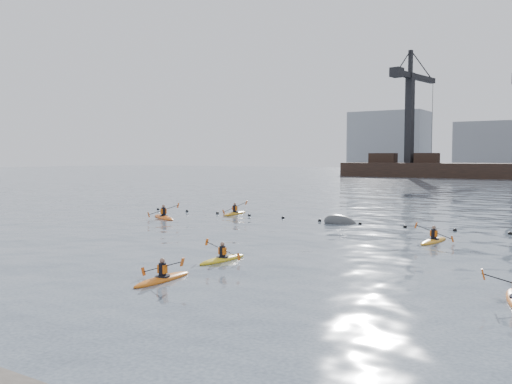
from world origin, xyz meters
TOP-DOWN VIEW (x-y plane):
  - ground at (0.00, 0.00)m, footprint 400.00×400.00m
  - float_line at (-0.50, 22.53)m, footprint 33.24×0.73m
  - kayaker_0 at (1.05, 3.10)m, footprint 1.98×2.90m
  - kayaker_1 at (0.66, 7.32)m, footprint 1.93×2.87m
  - kayaker_2 at (-12.36, 18.03)m, footprint 3.41×2.30m
  - kayaker_3 at (7.01, 17.33)m, footprint 2.09×3.12m
  - kayaker_5 at (-9.54, 23.03)m, footprint 2.22×3.23m
  - mooring_buoy at (-0.29, 22.07)m, footprint 2.78×2.37m

SIDE VIEW (x-z plane):
  - ground at x=0.00m, z-range 0.00..0.00m
  - mooring_buoy at x=-0.29m, z-range -0.79..0.79m
  - float_line at x=-0.50m, z-range -0.09..0.15m
  - kayaker_1 at x=0.66m, z-range -0.40..0.57m
  - kayaker_0 at x=1.05m, z-range -0.43..0.61m
  - kayaker_3 at x=7.01m, z-range -0.45..0.64m
  - kayaker_5 at x=-9.54m, z-range -0.52..0.71m
  - kayaker_2 at x=-12.36m, z-range -0.50..0.71m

